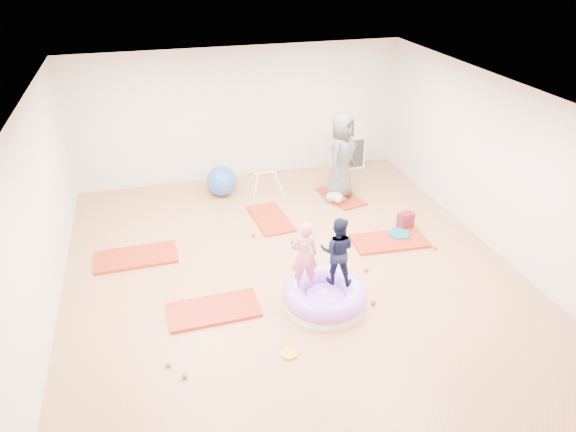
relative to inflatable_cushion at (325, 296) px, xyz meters
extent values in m
cube|color=#9E6D4C|center=(-0.22, 0.85, -0.15)|extent=(7.00, 8.00, 0.01)
cube|color=white|center=(-0.22, 0.85, 2.65)|extent=(7.00, 8.00, 0.01)
cube|color=silver|center=(-0.22, 4.85, 1.25)|extent=(7.00, 0.01, 2.80)
cube|color=silver|center=(-0.22, -3.15, 1.25)|extent=(7.00, 0.01, 2.80)
cube|color=silver|center=(-3.72, 0.85, 1.25)|extent=(0.01, 8.00, 2.80)
cube|color=silver|center=(3.28, 0.85, 1.25)|extent=(0.01, 8.00, 2.80)
cube|color=red|center=(-1.57, 0.28, -0.12)|extent=(1.30, 0.67, 0.05)
cube|color=red|center=(-2.61, 2.01, -0.12)|extent=(1.34, 0.68, 0.06)
cube|color=red|center=(-0.14, 2.68, -0.12)|extent=(0.70, 1.24, 0.05)
cube|color=red|center=(1.67, 1.32, -0.12)|extent=(1.33, 0.74, 0.05)
cube|color=red|center=(1.48, 3.20, -0.13)|extent=(0.81, 1.20, 0.05)
cylinder|color=white|center=(0.00, 0.00, -0.08)|extent=(1.18, 1.18, 0.13)
torus|color=#A362F1|center=(0.00, 0.00, 0.04)|extent=(1.22, 1.22, 0.32)
ellipsoid|color=#A362F1|center=(0.00, 0.00, -0.04)|extent=(0.65, 0.65, 0.29)
imported|color=#D96382|center=(-0.29, 0.11, 0.73)|extent=(0.40, 0.27, 1.06)
imported|color=black|center=(0.21, 0.12, 0.72)|extent=(0.62, 0.57, 1.04)
imported|color=#49494B|center=(1.44, 3.18, 0.77)|extent=(0.99, 0.99, 1.74)
ellipsoid|color=#92A5CC|center=(1.28, 3.01, 0.00)|extent=(0.38, 0.24, 0.22)
sphere|color=#E89380|center=(1.28, 2.84, 0.03)|extent=(0.18, 0.18, 0.18)
sphere|color=red|center=(0.92, 0.60, -0.11)|extent=(0.07, 0.07, 0.07)
sphere|color=#284EA5|center=(0.03, 1.76, -0.11)|extent=(0.07, 0.07, 0.07)
sphere|color=green|center=(-2.28, -0.63, -0.11)|extent=(0.07, 0.07, 0.07)
sphere|color=red|center=(2.32, 0.90, -0.11)|extent=(0.07, 0.07, 0.07)
sphere|color=green|center=(-2.10, -0.86, -0.11)|extent=(0.07, 0.07, 0.07)
sphere|color=green|center=(1.38, 1.37, -0.11)|extent=(0.07, 0.07, 0.07)
sphere|color=red|center=(0.69, -0.19, -0.11)|extent=(0.07, 0.07, 0.07)
sphere|color=red|center=(-0.58, 2.15, -0.11)|extent=(0.07, 0.07, 0.07)
sphere|color=#284EA5|center=(-0.84, 3.98, 0.16)|extent=(0.63, 0.63, 0.63)
sphere|color=gold|center=(-0.95, 4.21, 0.05)|extent=(0.40, 0.40, 0.40)
cylinder|color=silver|center=(-0.26, 3.43, 0.15)|extent=(0.21, 0.21, 0.55)
cylinder|color=silver|center=(-0.26, 3.90, 0.15)|extent=(0.21, 0.21, 0.55)
cylinder|color=silver|center=(0.26, 3.43, 0.15)|extent=(0.21, 0.21, 0.55)
cylinder|color=silver|center=(0.26, 3.90, 0.15)|extent=(0.21, 0.21, 0.55)
cylinder|color=silver|center=(0.00, 3.67, 0.39)|extent=(0.54, 0.03, 0.03)
sphere|color=red|center=(-0.27, 3.67, 0.39)|extent=(0.06, 0.06, 0.06)
sphere|color=#284EA5|center=(0.27, 3.67, 0.39)|extent=(0.06, 0.06, 0.06)
cube|color=silver|center=(2.17, 4.65, 0.23)|extent=(0.77, 0.37, 0.77)
cube|color=#2E2C2C|center=(2.17, 4.47, 0.23)|extent=(0.66, 0.02, 0.66)
cube|color=silver|center=(2.17, 4.60, 0.23)|extent=(0.02, 0.26, 0.68)
cube|color=silver|center=(2.17, 4.60, 0.23)|extent=(0.68, 0.26, 0.02)
cylinder|color=#0D677A|center=(1.92, 1.45, -0.11)|extent=(0.38, 0.38, 0.08)
cube|color=#B62338|center=(2.15, 1.68, 0.01)|extent=(0.32, 0.24, 0.33)
cylinder|color=#FFA015|center=(-0.77, -0.83, -0.13)|extent=(0.22, 0.22, 0.03)
camera|label=1|loc=(-2.12, -5.56, 4.58)|focal=32.00mm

